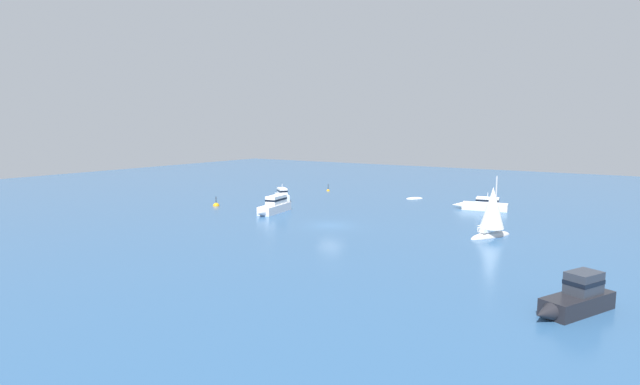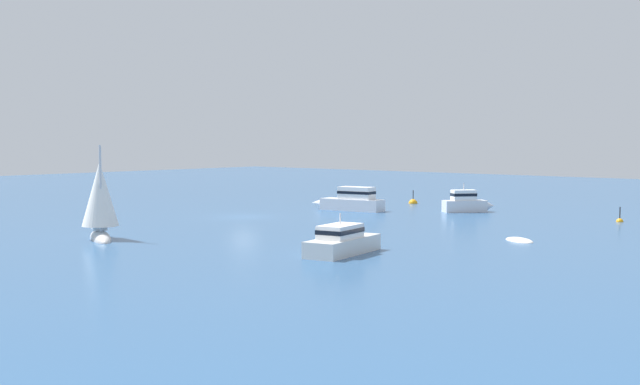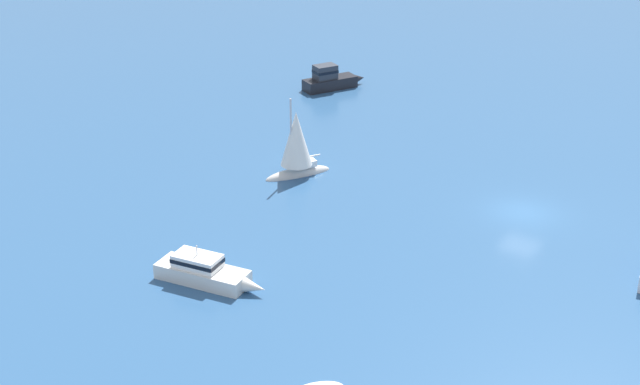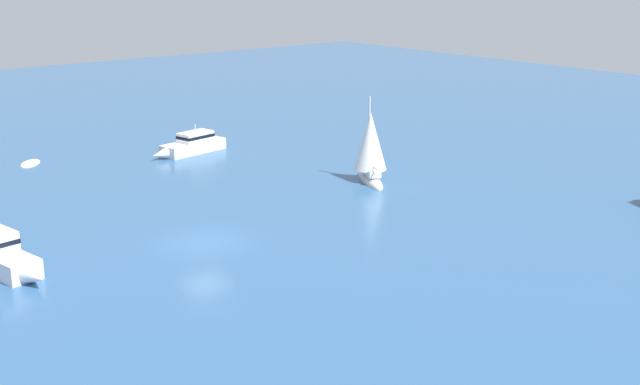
{
  "view_description": "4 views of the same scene",
  "coord_description": "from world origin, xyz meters",
  "px_view_note": "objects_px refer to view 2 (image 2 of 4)",
  "views": [
    {
      "loc": [
        -28.45,
        44.78,
        10.56
      ],
      "look_at": [
        3.25,
        -2.88,
        2.98
      ],
      "focal_mm": 28.45,
      "sensor_mm": 36.0,
      "label": 1
    },
    {
      "loc": [
        -44.83,
        -47.06,
        6.3
      ],
      "look_at": [
        -0.66,
        -8.63,
        2.35
      ],
      "focal_mm": 45.97,
      "sensor_mm": 36.0,
      "label": 2
    },
    {
      "loc": [
        22.51,
        -53.74,
        27.19
      ],
      "look_at": [
        -10.02,
        -8.96,
        2.05
      ],
      "focal_mm": 53.73,
      "sensor_mm": 36.0,
      "label": 3
    },
    {
      "loc": [
        22.4,
        37.12,
        14.96
      ],
      "look_at": [
        -8.81,
        -0.78,
        1.08
      ],
      "focal_mm": 46.84,
      "sensor_mm": 36.0,
      "label": 4
    }
  ],
  "objects_px": {
    "rib": "(519,241)",
    "powerboat": "(467,203)",
    "cabin_cruiser": "(344,241)",
    "motor_cruiser_1": "(351,201)",
    "sailboat": "(100,205)",
    "channel_buoy": "(413,203)",
    "mooring_buoy": "(620,221)"
  },
  "relations": [
    {
      "from": "rib",
      "to": "motor_cruiser_1",
      "type": "height_order",
      "value": "motor_cruiser_1"
    },
    {
      "from": "rib",
      "to": "sailboat",
      "type": "distance_m",
      "value": 25.83
    },
    {
      "from": "powerboat",
      "to": "mooring_buoy",
      "type": "bearing_deg",
      "value": -49.26
    },
    {
      "from": "sailboat",
      "to": "rib",
      "type": "bearing_deg",
      "value": 66.96
    },
    {
      "from": "rib",
      "to": "channel_buoy",
      "type": "bearing_deg",
      "value": -6.03
    },
    {
      "from": "cabin_cruiser",
      "to": "rib",
      "type": "xyz_separation_m",
      "value": [
        11.25,
        -4.58,
        -0.68
      ]
    },
    {
      "from": "sailboat",
      "to": "mooring_buoy",
      "type": "height_order",
      "value": "sailboat"
    },
    {
      "from": "motor_cruiser_1",
      "to": "cabin_cruiser",
      "type": "bearing_deg",
      "value": 119.03
    },
    {
      "from": "channel_buoy",
      "to": "mooring_buoy",
      "type": "distance_m",
      "value": 21.69
    },
    {
      "from": "sailboat",
      "to": "mooring_buoy",
      "type": "relative_size",
      "value": 4.61
    },
    {
      "from": "sailboat",
      "to": "channel_buoy",
      "type": "height_order",
      "value": "sailboat"
    },
    {
      "from": "rib",
      "to": "powerboat",
      "type": "relative_size",
      "value": 0.69
    },
    {
      "from": "motor_cruiser_1",
      "to": "mooring_buoy",
      "type": "xyz_separation_m",
      "value": [
        5.74,
        -21.19,
        -0.82
      ]
    },
    {
      "from": "rib",
      "to": "sailboat",
      "type": "relative_size",
      "value": 0.45
    },
    {
      "from": "cabin_cruiser",
      "to": "motor_cruiser_1",
      "type": "distance_m",
      "value": 26.33
    },
    {
      "from": "sailboat",
      "to": "powerboat",
      "type": "relative_size",
      "value": 1.52
    },
    {
      "from": "mooring_buoy",
      "to": "motor_cruiser_1",
      "type": "bearing_deg",
      "value": 105.16
    },
    {
      "from": "cabin_cruiser",
      "to": "channel_buoy",
      "type": "relative_size",
      "value": 4.08
    },
    {
      "from": "sailboat",
      "to": "motor_cruiser_1",
      "type": "relative_size",
      "value": 0.91
    },
    {
      "from": "sailboat",
      "to": "channel_buoy",
      "type": "distance_m",
      "value": 35.55
    },
    {
      "from": "rib",
      "to": "mooring_buoy",
      "type": "distance_m",
      "value": 15.2
    },
    {
      "from": "cabin_cruiser",
      "to": "sailboat",
      "type": "xyz_separation_m",
      "value": [
        -5.09,
        15.32,
        1.44
      ]
    },
    {
      "from": "cabin_cruiser",
      "to": "channel_buoy",
      "type": "height_order",
      "value": "cabin_cruiser"
    },
    {
      "from": "mooring_buoy",
      "to": "powerboat",
      "type": "bearing_deg",
      "value": 91.99
    },
    {
      "from": "channel_buoy",
      "to": "mooring_buoy",
      "type": "xyz_separation_m",
      "value": [
        -3.93,
        -21.33,
        0.02
      ]
    },
    {
      "from": "rib",
      "to": "channel_buoy",
      "type": "distance_m",
      "value": 28.39
    },
    {
      "from": "sailboat",
      "to": "cabin_cruiser",
      "type": "bearing_deg",
      "value": 45.94
    },
    {
      "from": "cabin_cruiser",
      "to": "channel_buoy",
      "type": "xyz_separation_m",
      "value": [
        30.38,
        16.4,
        -0.67
      ]
    },
    {
      "from": "sailboat",
      "to": "channel_buoy",
      "type": "xyz_separation_m",
      "value": [
        35.47,
        1.09,
        -2.11
      ]
    },
    {
      "from": "cabin_cruiser",
      "to": "mooring_buoy",
      "type": "relative_size",
      "value": 4.99
    },
    {
      "from": "channel_buoy",
      "to": "rib",
      "type": "bearing_deg",
      "value": -132.35
    },
    {
      "from": "motor_cruiser_1",
      "to": "channel_buoy",
      "type": "bearing_deg",
      "value": -98.3
    }
  ]
}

